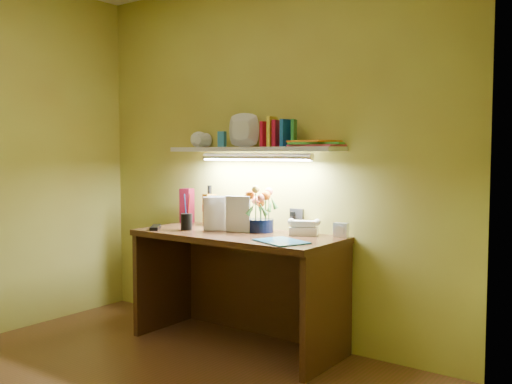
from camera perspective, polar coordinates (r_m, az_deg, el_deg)
desk at (r=3.82m, az=-1.91°, el=-9.71°), size 1.40×0.60×0.75m
flower_bouquet at (r=3.79m, az=0.48°, el=-1.75°), size 0.25×0.25×0.30m
telephone at (r=3.67m, az=4.83°, el=-3.49°), size 0.22×0.19×0.11m
desk_clock at (r=3.60m, az=8.50°, el=-3.78°), size 0.09×0.05×0.09m
whisky_bottle at (r=4.14m, az=-4.66°, el=-1.34°), size 0.10×0.10×0.29m
whisky_box at (r=4.30m, az=-6.92°, el=-1.37°), size 0.10×0.10×0.26m
pen_cup at (r=3.92m, az=-6.96°, el=-2.40°), size 0.09×0.09×0.19m
art_card at (r=4.04m, az=-3.31°, el=-1.97°), size 0.22×0.11×0.22m
tv_remote at (r=4.01m, az=-10.02°, el=-3.51°), size 0.16×0.19×0.02m
blue_folder at (r=3.38m, az=2.53°, el=-4.96°), size 0.36×0.32×0.01m
desk_book_a at (r=3.86m, az=-5.28°, el=-2.18°), size 0.16×0.11×0.23m
desk_book_b at (r=3.82m, az=-3.05°, el=-2.16°), size 0.18×0.05×0.24m
wall_shelf at (r=3.86m, az=-0.25°, el=4.78°), size 1.31×0.34×0.23m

